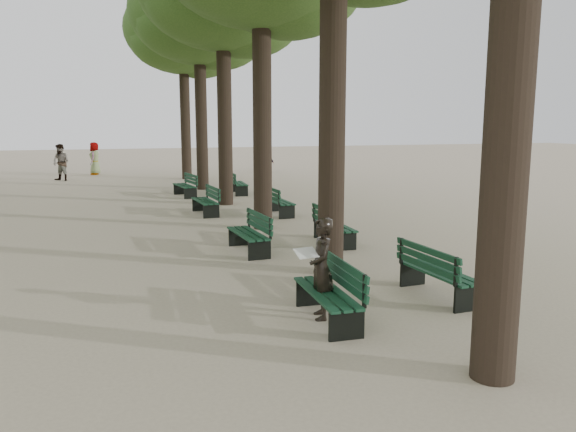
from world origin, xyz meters
name	(u,v)px	position (x,y,z in m)	size (l,w,h in m)	color
ground	(314,333)	(0.00, 0.00, 0.00)	(120.00, 120.00, 0.00)	tan
tree_central_4	(199,13)	(1.50, 18.00, 7.65)	(6.00, 6.00, 9.95)	#33261C
tree_central_5	(183,30)	(1.50, 23.00, 7.65)	(6.00, 6.00, 9.95)	#33261C
bench_left_0	(327,304)	(0.37, 0.39, 0.27)	(0.65, 1.82, 0.92)	black
bench_left_1	(249,241)	(0.37, 5.22, 0.27)	(0.67, 1.83, 0.92)	black
bench_left_2	(205,206)	(0.37, 10.97, 0.27)	(0.69, 1.83, 0.92)	black
bench_left_3	(185,190)	(0.37, 15.72, 0.27)	(0.81, 1.86, 0.92)	black
bench_right_0	(439,282)	(2.63, 0.87, 0.27)	(0.66, 1.83, 0.92)	black
bench_right_1	(334,233)	(2.63, 5.48, 0.27)	(0.63, 1.82, 0.92)	black
bench_right_2	(279,207)	(2.63, 10.09, 0.27)	(0.61, 1.81, 0.92)	black
bench_right_3	(239,188)	(2.63, 15.82, 0.27)	(0.68, 1.83, 0.92)	black
man_with_map	(321,268)	(0.33, 0.56, 0.79)	(0.66, 0.68, 1.58)	black
pedestrian_d	(95,158)	(-3.18, 27.12, 0.93)	(0.91, 0.37, 1.87)	#262628
pedestrian_b	(265,159)	(6.70, 25.92, 0.80)	(1.03, 0.32, 1.60)	#262628
pedestrian_a	(61,162)	(-4.80, 24.04, 0.95)	(0.92, 0.38, 1.89)	#262628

